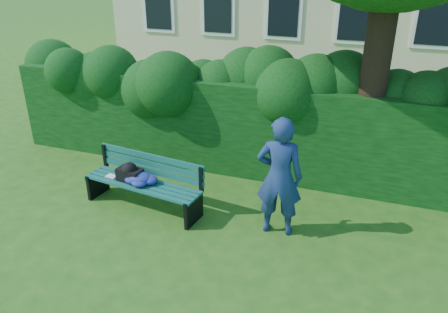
% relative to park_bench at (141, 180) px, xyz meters
% --- Properties ---
extents(ground, '(80.00, 80.00, 0.00)m').
position_rel_park_bench_xyz_m(ground, '(1.32, -0.17, -0.50)').
color(ground, '#225818').
rests_on(ground, ground).
extents(hedge, '(10.00, 1.00, 1.80)m').
position_rel_park_bench_xyz_m(hedge, '(1.32, 2.03, 0.40)').
color(hedge, black).
rests_on(hedge, ground).
extents(park_bench, '(2.13, 0.82, 0.89)m').
position_rel_park_bench_xyz_m(park_bench, '(0.00, 0.00, 0.00)').
color(park_bench, '#115549').
rests_on(park_bench, ground).
extents(man_reading, '(0.73, 0.52, 1.88)m').
position_rel_park_bench_xyz_m(man_reading, '(2.32, 0.04, 0.44)').
color(man_reading, navy).
rests_on(man_reading, ground).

